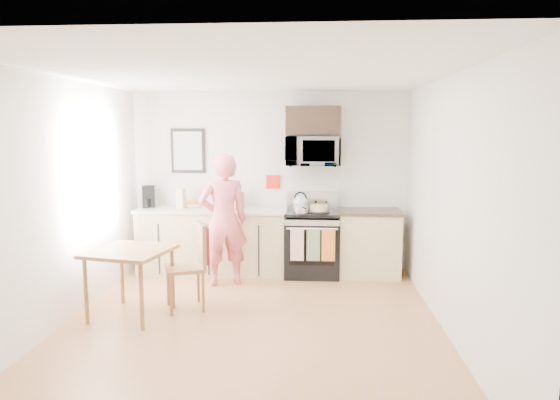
# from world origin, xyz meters

# --- Properties ---
(floor) EXTENTS (4.60, 4.60, 0.00)m
(floor) POSITION_xyz_m (0.00, 0.00, 0.00)
(floor) COLOR #A76E40
(floor) RESTS_ON ground
(back_wall) EXTENTS (4.00, 0.04, 2.60)m
(back_wall) POSITION_xyz_m (0.00, 2.30, 1.30)
(back_wall) COLOR silver
(back_wall) RESTS_ON floor
(front_wall) EXTENTS (4.00, 0.04, 2.60)m
(front_wall) POSITION_xyz_m (0.00, -2.30, 1.30)
(front_wall) COLOR silver
(front_wall) RESTS_ON floor
(left_wall) EXTENTS (0.04, 4.60, 2.60)m
(left_wall) POSITION_xyz_m (-2.00, 0.00, 1.30)
(left_wall) COLOR silver
(left_wall) RESTS_ON floor
(right_wall) EXTENTS (0.04, 4.60, 2.60)m
(right_wall) POSITION_xyz_m (2.00, 0.00, 1.30)
(right_wall) COLOR silver
(right_wall) RESTS_ON floor
(ceiling) EXTENTS (4.00, 4.60, 0.04)m
(ceiling) POSITION_xyz_m (0.00, 0.00, 2.60)
(ceiling) COLOR white
(ceiling) RESTS_ON back_wall
(window) EXTENTS (0.06, 1.40, 1.50)m
(window) POSITION_xyz_m (-1.96, 0.80, 1.55)
(window) COLOR silver
(window) RESTS_ON left_wall
(cabinet_left) EXTENTS (2.10, 0.60, 0.90)m
(cabinet_left) POSITION_xyz_m (-0.80, 2.00, 0.45)
(cabinet_left) COLOR tan
(cabinet_left) RESTS_ON floor
(countertop_left) EXTENTS (2.14, 0.64, 0.04)m
(countertop_left) POSITION_xyz_m (-0.80, 2.00, 0.92)
(countertop_left) COLOR beige
(countertop_left) RESTS_ON cabinet_left
(cabinet_right) EXTENTS (0.84, 0.60, 0.90)m
(cabinet_right) POSITION_xyz_m (1.43, 2.00, 0.45)
(cabinet_right) COLOR tan
(cabinet_right) RESTS_ON floor
(countertop_right) EXTENTS (0.88, 0.64, 0.04)m
(countertop_right) POSITION_xyz_m (1.43, 2.00, 0.92)
(countertop_right) COLOR black
(countertop_right) RESTS_ON cabinet_right
(range) EXTENTS (0.76, 0.70, 1.16)m
(range) POSITION_xyz_m (0.63, 1.98, 0.44)
(range) COLOR black
(range) RESTS_ON floor
(microwave) EXTENTS (0.76, 0.51, 0.42)m
(microwave) POSITION_xyz_m (0.63, 2.08, 1.76)
(microwave) COLOR silver
(microwave) RESTS_ON back_wall
(upper_cabinet) EXTENTS (0.76, 0.35, 0.40)m
(upper_cabinet) POSITION_xyz_m (0.63, 2.12, 2.18)
(upper_cabinet) COLOR black
(upper_cabinet) RESTS_ON back_wall
(wall_art) EXTENTS (0.50, 0.04, 0.65)m
(wall_art) POSITION_xyz_m (-1.20, 2.28, 1.75)
(wall_art) COLOR black
(wall_art) RESTS_ON back_wall
(wall_trivet) EXTENTS (0.20, 0.02, 0.20)m
(wall_trivet) POSITION_xyz_m (0.05, 2.28, 1.30)
(wall_trivet) COLOR red
(wall_trivet) RESTS_ON back_wall
(person) EXTENTS (0.75, 0.62, 1.75)m
(person) POSITION_xyz_m (-0.54, 1.45, 0.88)
(person) COLOR #D33A50
(person) RESTS_ON floor
(dining_table) EXTENTS (0.83, 0.83, 0.76)m
(dining_table) POSITION_xyz_m (-1.36, 0.24, 0.67)
(dining_table) COLOR brown
(dining_table) RESTS_ON floor
(chair) EXTENTS (0.58, 0.55, 1.00)m
(chair) POSITION_xyz_m (-0.69, 0.56, 0.64)
(chair) COLOR brown
(chair) RESTS_ON floor
(knife_block) EXTENTS (0.17, 0.18, 0.23)m
(knife_block) POSITION_xyz_m (-0.43, 2.12, 1.05)
(knife_block) COLOR brown
(knife_block) RESTS_ON countertop_left
(utensil_crock) EXTENTS (0.12, 0.12, 0.36)m
(utensil_crock) POSITION_xyz_m (-0.66, 2.14, 1.08)
(utensil_crock) COLOR red
(utensil_crock) RESTS_ON countertop_left
(fruit_bowl) EXTENTS (0.27, 0.27, 0.10)m
(fruit_bowl) POSITION_xyz_m (-1.10, 2.11, 0.98)
(fruit_bowl) COLOR white
(fruit_bowl) RESTS_ON countertop_left
(milk_carton) EXTENTS (0.13, 0.13, 0.28)m
(milk_carton) POSITION_xyz_m (-1.25, 2.03, 1.08)
(milk_carton) COLOR tan
(milk_carton) RESTS_ON countertop_left
(coffee_maker) EXTENTS (0.23, 0.28, 0.31)m
(coffee_maker) POSITION_xyz_m (-1.75, 2.07, 1.09)
(coffee_maker) COLOR black
(coffee_maker) RESTS_ON countertop_left
(bread_bag) EXTENTS (0.30, 0.19, 0.10)m
(bread_bag) POSITION_xyz_m (-0.55, 1.89, 0.99)
(bread_bag) COLOR tan
(bread_bag) RESTS_ON countertop_left
(cake) EXTENTS (0.30, 0.30, 0.10)m
(cake) POSITION_xyz_m (0.72, 1.88, 0.97)
(cake) COLOR black
(cake) RESTS_ON range
(kettle) EXTENTS (0.20, 0.20, 0.26)m
(kettle) POSITION_xyz_m (0.46, 2.08, 1.03)
(kettle) COLOR white
(kettle) RESTS_ON range
(pot) EXTENTS (0.20, 0.33, 0.10)m
(pot) POSITION_xyz_m (0.48, 1.80, 0.98)
(pot) COLOR silver
(pot) RESTS_ON range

